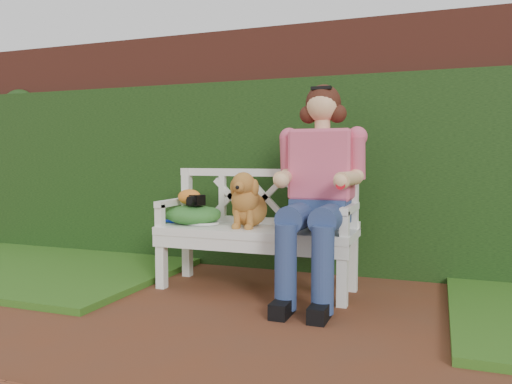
% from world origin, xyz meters
% --- Properties ---
extents(ground, '(60.00, 60.00, 0.00)m').
position_xyz_m(ground, '(0.00, 0.00, 0.00)').
color(ground, '#602E19').
extents(brick_wall, '(10.00, 0.30, 2.20)m').
position_xyz_m(brick_wall, '(0.00, 1.90, 1.10)').
color(brick_wall, brown).
rests_on(brick_wall, ground).
extents(ivy_hedge, '(10.00, 0.18, 1.70)m').
position_xyz_m(ivy_hedge, '(0.00, 1.68, 0.85)').
color(ivy_hedge, '#264B17').
rests_on(ivy_hedge, ground).
extents(grass_left, '(2.60, 2.00, 0.05)m').
position_xyz_m(grass_left, '(-2.40, 0.90, 0.03)').
color(grass_left, '#235214').
rests_on(grass_left, ground).
extents(garden_bench, '(1.59, 0.64, 0.48)m').
position_xyz_m(garden_bench, '(-0.28, 0.90, 0.24)').
color(garden_bench, white).
rests_on(garden_bench, ground).
extents(seated_woman, '(0.94, 1.07, 1.58)m').
position_xyz_m(seated_woman, '(0.22, 0.88, 0.79)').
color(seated_woman, '#F56179').
rests_on(seated_woman, ground).
extents(dog, '(0.32, 0.41, 0.43)m').
position_xyz_m(dog, '(-0.34, 0.91, 0.69)').
color(dog, '#B27C38').
rests_on(dog, garden_bench).
extents(tennis_racket, '(0.58, 0.34, 0.03)m').
position_xyz_m(tennis_racket, '(-0.77, 0.91, 0.49)').
color(tennis_racket, white).
rests_on(tennis_racket, garden_bench).
extents(green_bag, '(0.47, 0.37, 0.16)m').
position_xyz_m(green_bag, '(-0.81, 0.91, 0.56)').
color(green_bag, green).
rests_on(green_bag, garden_bench).
extents(camera_item, '(0.15, 0.13, 0.08)m').
position_xyz_m(camera_item, '(-0.77, 0.87, 0.68)').
color(camera_item, black).
rests_on(camera_item, green_bag).
extents(baseball_glove, '(0.24, 0.21, 0.12)m').
position_xyz_m(baseball_glove, '(-0.84, 0.90, 0.70)').
color(baseball_glove, orange).
rests_on(baseball_glove, green_bag).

